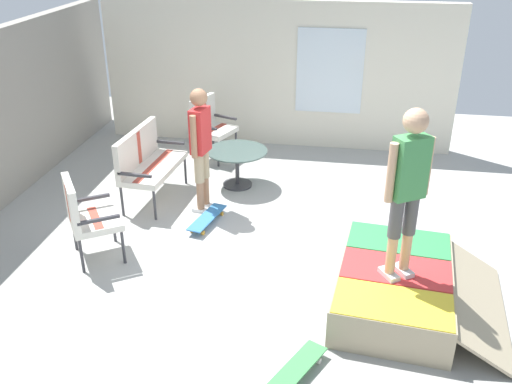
% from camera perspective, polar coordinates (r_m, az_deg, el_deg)
% --- Properties ---
extents(ground_plane, '(12.00, 12.00, 0.10)m').
position_cam_1_polar(ground_plane, '(6.81, 1.90, -6.97)').
color(ground_plane, '#A8A8A3').
extents(house_facade, '(0.23, 6.00, 2.46)m').
position_cam_1_polar(house_facade, '(9.84, 2.18, 11.79)').
color(house_facade, silver).
rests_on(house_facade, ground_plane).
extents(skate_ramp, '(1.93, 1.87, 0.42)m').
position_cam_1_polar(skate_ramp, '(6.11, 14.04, -9.20)').
color(skate_ramp, tan).
rests_on(skate_ramp, ground_plane).
extents(patio_bench, '(1.29, 0.64, 1.02)m').
position_cam_1_polar(patio_bench, '(8.05, -11.07, 3.35)').
color(patio_bench, '#38383D').
rests_on(patio_bench, ground_plane).
extents(patio_chair_near_house, '(0.78, 0.74, 1.02)m').
position_cam_1_polar(patio_chair_near_house, '(9.39, -4.77, 7.05)').
color(patio_chair_near_house, '#38383D').
rests_on(patio_chair_near_house, ground_plane).
extents(patio_chair_by_wall, '(0.82, 0.80, 1.02)m').
position_cam_1_polar(patio_chair_by_wall, '(6.74, -16.97, -2.01)').
color(patio_chair_by_wall, '#38383D').
rests_on(patio_chair_by_wall, ground_plane).
extents(patio_table, '(0.90, 0.90, 0.57)m').
position_cam_1_polar(patio_table, '(8.37, -1.92, 3.19)').
color(patio_table, '#38383D').
rests_on(patio_table, ground_plane).
extents(person_watching, '(0.47, 0.29, 1.71)m').
position_cam_1_polar(person_watching, '(7.47, -5.62, 5.11)').
color(person_watching, silver).
rests_on(person_watching, ground_plane).
extents(person_skater, '(0.35, 0.42, 1.73)m').
position_cam_1_polar(person_skater, '(5.41, 15.09, 0.92)').
color(person_skater, silver).
rests_on(person_skater, skate_ramp).
extents(skateboard_by_bench, '(0.82, 0.37, 0.10)m').
position_cam_1_polar(skateboard_by_bench, '(7.47, -4.96, -2.63)').
color(skateboard_by_bench, '#3372B2').
rests_on(skateboard_by_bench, ground_plane).
extents(skateboard_spare, '(0.80, 0.54, 0.10)m').
position_cam_1_polar(skateboard_spare, '(5.19, 3.96, -17.53)').
color(skateboard_spare, '#3F8C4C').
rests_on(skateboard_spare, ground_plane).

